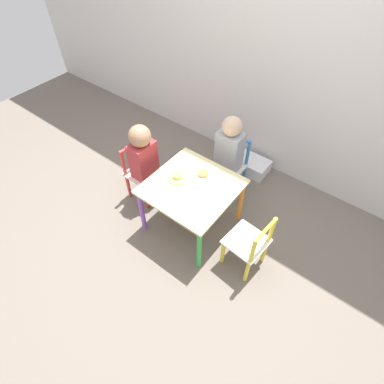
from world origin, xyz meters
TOP-DOWN VIEW (x-y plane):
  - ground_plane at (0.00, 0.00)m, footprint 6.00×6.00m
  - house_wall at (0.00, 1.03)m, footprint 6.00×0.06m
  - kids_table at (0.00, 0.00)m, footprint 0.61×0.61m
  - chair_blue at (0.00, 0.53)m, footprint 0.26×0.26m
  - chair_red at (-0.53, 0.01)m, footprint 0.26×0.26m
  - chair_yellow at (0.53, -0.05)m, footprint 0.28×0.28m
  - child_back at (0.00, 0.47)m, footprint 0.20×0.21m
  - child_left at (-0.47, 0.01)m, footprint 0.22×0.20m
  - plate_back at (0.00, 0.13)m, footprint 0.18×0.18m
  - plate_left at (-0.13, 0.00)m, footprint 0.15×0.15m
  - storage_bin at (0.06, 0.84)m, footprint 0.33×0.22m

SIDE VIEW (x-z plane):
  - ground_plane at x=0.00m, z-range 0.00..0.00m
  - storage_bin at x=0.06m, z-range 0.00..0.12m
  - chair_blue at x=0.00m, z-range -0.01..0.51m
  - chair_red at x=-0.53m, z-range -0.01..0.51m
  - chair_yellow at x=0.53m, z-range -0.01..0.51m
  - kids_table at x=0.00m, z-range 0.16..0.61m
  - child_back at x=0.00m, z-range 0.07..0.82m
  - child_left at x=-0.47m, z-range 0.08..0.82m
  - plate_back at x=0.00m, z-range 0.44..0.47m
  - plate_left at x=-0.13m, z-range 0.44..0.47m
  - house_wall at x=0.00m, z-range 0.00..2.60m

